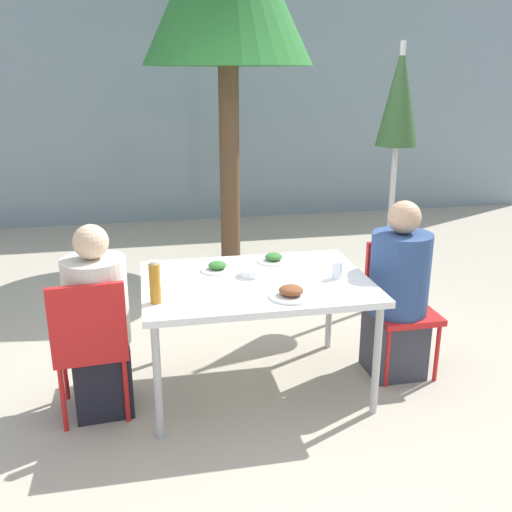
{
  "coord_description": "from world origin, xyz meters",
  "views": [
    {
      "loc": [
        -0.63,
        -3.15,
        1.91
      ],
      "look_at": [
        0.0,
        0.0,
        0.87
      ],
      "focal_mm": 40.0,
      "sensor_mm": 36.0,
      "label": 1
    }
  ],
  "objects": [
    {
      "name": "chair_right",
      "position": [
        0.98,
        0.08,
        0.5
      ],
      "size": [
        0.4,
        0.4,
        0.86
      ],
      "rotation": [
        0.0,
        0.0,
        -3.14
      ],
      "color": "red",
      "rests_on": "ground"
    },
    {
      "name": "dining_table",
      "position": [
        0.0,
        0.0,
        0.67
      ],
      "size": [
        1.36,
        0.98,
        0.72
      ],
      "color": "white",
      "rests_on": "ground"
    },
    {
      "name": "plate_0",
      "position": [
        -0.21,
        0.21,
        0.74
      ],
      "size": [
        0.21,
        0.21,
        0.06
      ],
      "color": "white",
      "rests_on": "dining_table"
    },
    {
      "name": "bottle",
      "position": [
        -0.6,
        -0.24,
        0.84
      ],
      "size": [
        0.06,
        0.06,
        0.24
      ],
      "color": "#B7751E",
      "rests_on": "dining_table"
    },
    {
      "name": "plate_1",
      "position": [
        0.14,
        -0.31,
        0.75
      ],
      "size": [
        0.25,
        0.25,
        0.07
      ],
      "color": "white",
      "rests_on": "dining_table"
    },
    {
      "name": "building_facade",
      "position": [
        0.0,
        4.51,
        1.5
      ],
      "size": [
        10.0,
        0.2,
        3.0
      ],
      "color": "gray",
      "rests_on": "ground"
    },
    {
      "name": "chair_left",
      "position": [
        -0.97,
        -0.16,
        0.5
      ],
      "size": [
        0.43,
        0.43,
        0.86
      ],
      "rotation": [
        0.0,
        0.0,
        0.08
      ],
      "color": "red",
      "rests_on": "ground"
    },
    {
      "name": "person_left",
      "position": [
        -0.93,
        -0.08,
        0.53
      ],
      "size": [
        0.35,
        0.35,
        1.13
      ],
      "rotation": [
        0.0,
        0.0,
        0.08
      ],
      "color": "black",
      "rests_on": "ground"
    },
    {
      "name": "ground_plane",
      "position": [
        0.0,
        0.0,
        0.0
      ],
      "size": [
        24.0,
        24.0,
        0.0
      ],
      "primitive_type": "plane",
      "color": "#B2A893"
    },
    {
      "name": "closed_umbrella",
      "position": [
        1.34,
        1.09,
        1.6
      ],
      "size": [
        0.36,
        0.36,
        2.14
      ],
      "color": "#333333",
      "rests_on": "ground"
    },
    {
      "name": "person_right",
      "position": [
        0.93,
        0.0,
        0.54
      ],
      "size": [
        0.38,
        0.38,
        1.17
      ],
      "rotation": [
        0.0,
        0.0,
        -3.14
      ],
      "color": "#383842",
      "rests_on": "ground"
    },
    {
      "name": "drinking_cup",
      "position": [
        0.48,
        -0.07,
        0.77
      ],
      "size": [
        0.06,
        0.06,
        0.11
      ],
      "color": "white",
      "rests_on": "dining_table"
    },
    {
      "name": "plate_2",
      "position": [
        0.18,
        0.31,
        0.74
      ],
      "size": [
        0.21,
        0.21,
        0.06
      ],
      "color": "white",
      "rests_on": "dining_table"
    },
    {
      "name": "salad_bowl",
      "position": [
        -0.01,
        0.08,
        0.74
      ],
      "size": [
        0.15,
        0.15,
        0.05
      ],
      "color": "white",
      "rests_on": "dining_table"
    }
  ]
}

